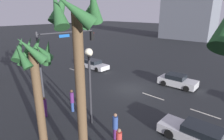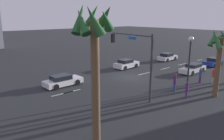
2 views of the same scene
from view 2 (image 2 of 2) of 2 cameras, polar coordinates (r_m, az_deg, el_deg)
ground_plane at (r=29.35m, az=4.67°, el=-1.80°), size 220.00×220.00×0.00m
lane_stripe_0 at (r=43.78m, az=21.41°, el=2.41°), size 1.93×0.14×0.01m
lane_stripe_1 at (r=38.75m, az=17.34°, el=1.40°), size 2.19×0.14×0.01m
lane_stripe_2 at (r=35.05m, az=13.42°, el=0.41°), size 2.38×0.14×0.01m
lane_stripe_3 at (r=31.33m, az=8.22°, el=-0.90°), size 2.43×0.14×0.01m
lane_stripe_4 at (r=24.12m, az=-10.13°, el=-5.37°), size 2.05×0.14×0.01m
lane_stripe_5 at (r=23.60m, az=-12.49°, el=-5.91°), size 2.47×0.14×0.01m
car_0 at (r=26.09m, az=-12.45°, el=-2.67°), size 4.42×1.96×1.27m
car_1 at (r=39.59m, az=24.39°, el=1.90°), size 3.93×1.96×1.24m
car_2 at (r=34.32m, az=3.67°, el=1.54°), size 4.12×2.11×1.34m
car_3 at (r=41.48m, az=13.89°, el=3.24°), size 4.16×2.00×1.34m
car_4 at (r=33.49m, az=19.90°, el=0.38°), size 4.72×1.85×1.24m
traffic_signal at (r=21.58m, az=6.03°, el=4.34°), size 0.88×6.25×6.25m
streetlamp at (r=25.74m, az=19.22°, el=4.42°), size 0.56×0.56×5.63m
pedestrian_0 at (r=24.37m, az=15.70°, el=-2.90°), size 0.33×0.33×1.94m
pedestrian_1 at (r=22.74m, az=18.49°, el=-4.69°), size 0.36×0.36×1.68m
pedestrian_2 at (r=29.06m, az=24.39°, el=-1.21°), size 0.46×0.46×1.79m
pedestrian_3 at (r=28.44m, az=21.58°, el=-1.18°), size 0.47×0.47×1.84m
palm_tree_1 at (r=23.47m, az=25.80°, el=5.37°), size 2.53×2.38×6.86m
palm_tree_2 at (r=12.81m, az=-4.73°, el=6.25°), size 2.26×2.66×8.55m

